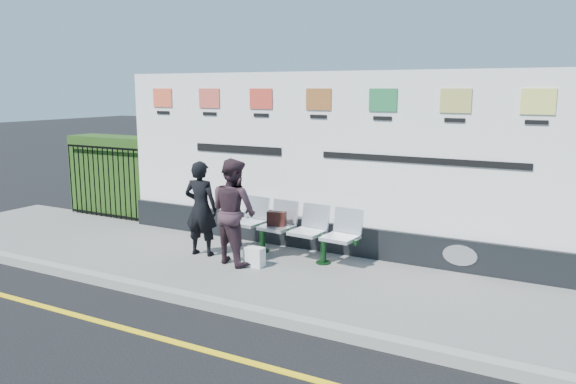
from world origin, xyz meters
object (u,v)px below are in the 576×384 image
Objects in this scene: bench at (292,243)px; woman_left at (201,208)px; billboard at (320,174)px; woman_right at (234,211)px.

woman_left is at bearing -152.17° from bench.
billboard is 4.80× the size of woman_right.
woman_right reaches higher than bench.
bench is 1.59m from woman_left.
billboard reaches higher than woman_right.
billboard is at bearing -105.00° from woman_right.
woman_left is 0.72m from woman_right.
bench is 1.12m from woman_right.
bench is at bearing -165.67° from woman_left.
woman_left is (-1.56, -1.25, -0.51)m from billboard.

